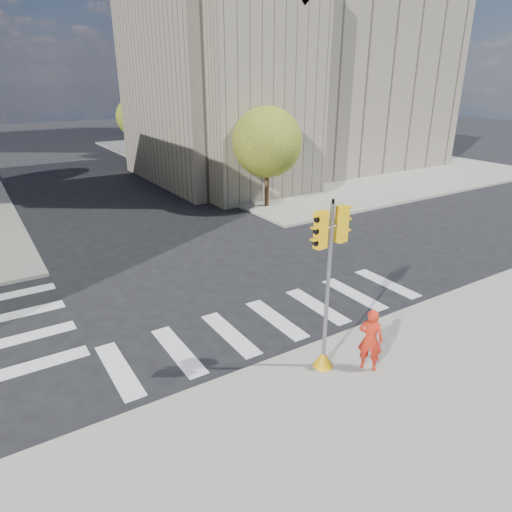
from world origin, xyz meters
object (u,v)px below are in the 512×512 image
at_px(lamp_far, 162,113).
at_px(traffic_signal, 327,301).
at_px(lamp_near, 240,127).
at_px(photographer, 370,340).

xyz_separation_m(lamp_far, traffic_signal, (-8.65, -33.09, -2.38)).
height_order(lamp_near, traffic_signal, lamp_near).
distance_m(lamp_near, lamp_far, 14.00).
bearing_deg(lamp_far, lamp_near, -90.00).
relative_size(traffic_signal, photographer, 2.63).
bearing_deg(photographer, lamp_far, -47.51).
xyz_separation_m(lamp_near, photographer, (-7.65, -19.83, -3.51)).
xyz_separation_m(lamp_far, photographer, (-7.65, -33.83, -3.51)).
relative_size(lamp_far, traffic_signal, 1.68).
bearing_deg(lamp_far, photographer, -102.74).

